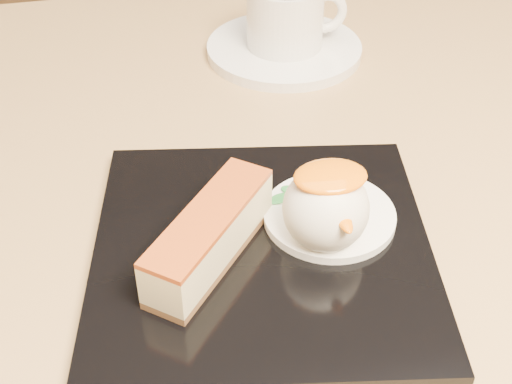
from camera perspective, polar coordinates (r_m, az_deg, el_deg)
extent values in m
cube|color=olive|center=(0.52, -4.56, -3.63)|extent=(0.80, 0.80, 0.04)
cube|color=black|center=(0.47, 0.51, -4.71)|extent=(0.25, 0.25, 0.01)
cube|color=brown|center=(0.46, -3.64, -4.97)|extent=(0.10, 0.11, 0.01)
cube|color=beige|center=(0.45, -3.73, -3.43)|extent=(0.10, 0.11, 0.03)
cube|color=#90360F|center=(0.44, -3.81, -1.89)|extent=(0.10, 0.11, 0.00)
cylinder|color=white|center=(0.49, 5.89, -1.87)|extent=(0.09, 0.09, 0.01)
sphere|color=white|center=(0.45, 5.60, -1.35)|extent=(0.06, 0.06, 0.06)
ellipsoid|color=orange|center=(0.44, 5.97, 1.24)|extent=(0.05, 0.04, 0.01)
ellipsoid|color=green|center=(0.49, 1.91, -0.51)|extent=(0.02, 0.02, 0.00)
ellipsoid|color=green|center=(0.50, 2.96, 0.13)|extent=(0.02, 0.02, 0.00)
ellipsoid|color=green|center=(0.50, 0.68, -0.02)|extent=(0.01, 0.02, 0.00)
cylinder|color=white|center=(0.71, 2.26, 11.35)|extent=(0.15, 0.15, 0.01)
cylinder|color=white|center=(0.69, 2.34, 13.90)|extent=(0.07, 0.07, 0.06)
torus|color=white|center=(0.70, 5.62, 14.13)|extent=(0.04, 0.01, 0.04)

